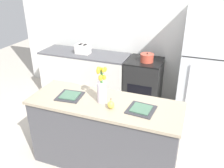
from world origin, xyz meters
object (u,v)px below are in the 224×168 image
object	(u,v)px
pear_figurine	(111,104)
plate_setting_right	(141,109)
stove_range	(143,83)
plate_setting_left	(70,96)
cooking_pot	(147,58)
refrigerator	(204,65)
toaster	(83,49)
flower_vase	(102,87)

from	to	relation	value
pear_figurine	plate_setting_right	distance (m)	0.33
stove_range	plate_setting_right	bearing A→B (deg)	-78.11
plate_setting_left	cooking_pot	world-z (taller)	cooking_pot
plate_setting_left	plate_setting_right	xyz separation A→B (m)	(0.88, 0.00, 0.00)
refrigerator	pear_figurine	size ratio (longest dim) A/B	14.51
plate_setting_right	cooking_pot	world-z (taller)	cooking_pot
pear_figurine	plate_setting_left	distance (m)	0.57
stove_range	cooking_pot	distance (m)	0.51
pear_figurine	toaster	distance (m)	2.05
plate_setting_left	plate_setting_right	size ratio (longest dim) A/B	1.00
flower_vase	plate_setting_left	world-z (taller)	flower_vase
pear_figurine	cooking_pot	world-z (taller)	cooking_pot
stove_range	plate_setting_left	distance (m)	1.77
stove_range	plate_setting_left	world-z (taller)	plate_setting_left
toaster	cooking_pot	size ratio (longest dim) A/B	1.23
refrigerator	plate_setting_left	bearing A→B (deg)	-132.61
plate_setting_left	toaster	bearing A→B (deg)	111.45
plate_setting_left	toaster	xyz separation A→B (m)	(-0.62, 1.59, 0.06)
refrigerator	flower_vase	size ratio (longest dim) A/B	4.15
cooking_pot	plate_setting_left	bearing A→B (deg)	-110.48
pear_figurine	flower_vase	bearing A→B (deg)	145.16
flower_vase	plate_setting_left	xyz separation A→B (m)	(-0.41, -0.02, -0.18)
stove_range	plate_setting_left	xyz separation A→B (m)	(-0.54, -1.62, 0.47)
pear_figurine	toaster	xyz separation A→B (m)	(-1.18, 1.67, 0.02)
flower_vase	pear_figurine	size ratio (longest dim) A/B	3.50
stove_range	cooking_pot	size ratio (longest dim) A/B	3.87
flower_vase	plate_setting_left	bearing A→B (deg)	-176.89
flower_vase	toaster	xyz separation A→B (m)	(-1.03, 1.56, -0.12)
refrigerator	toaster	bearing A→B (deg)	-179.06
plate_setting_left	toaster	world-z (taller)	toaster
stove_range	flower_vase	size ratio (longest dim) A/B	2.00
refrigerator	plate_setting_right	size ratio (longest dim) A/B	5.89
refrigerator	cooking_pot	bearing A→B (deg)	-176.63
refrigerator	cooking_pot	xyz separation A→B (m)	(-0.91, -0.05, 0.03)
refrigerator	cooking_pot	size ratio (longest dim) A/B	8.04
plate_setting_left	stove_range	bearing A→B (deg)	71.53
flower_vase	cooking_pot	world-z (taller)	flower_vase
stove_range	plate_setting_right	distance (m)	1.72
toaster	cooking_pot	xyz separation A→B (m)	(1.21, -0.02, -0.02)
refrigerator	plate_setting_left	world-z (taller)	refrigerator
refrigerator	toaster	size ratio (longest dim) A/B	6.55
refrigerator	pear_figurine	xyz separation A→B (m)	(-0.93, -1.70, 0.03)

